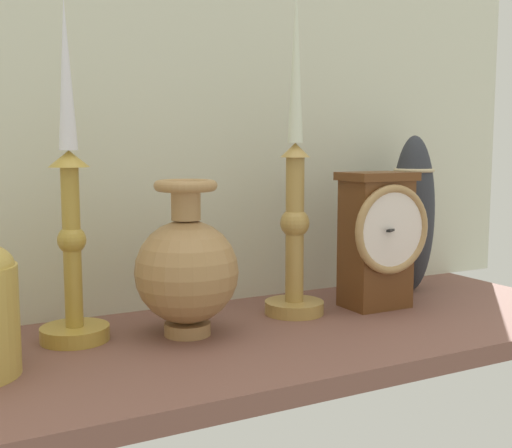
{
  "coord_description": "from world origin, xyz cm",
  "views": [
    {
      "loc": [
        -38.03,
        -70.54,
        23.61
      ],
      "look_at": [
        -0.65,
        0.0,
        14.0
      ],
      "focal_mm": 45.03,
      "sensor_mm": 36.0,
      "label": 1
    }
  ],
  "objects_px": {
    "mantel_clock": "(378,238)",
    "candlestick_tall_center": "(71,226)",
    "tall_ceramic_vase": "(413,213)",
    "candlestick_tall_left": "(295,212)",
    "brass_vase_bulbous": "(187,268)"
  },
  "relations": [
    {
      "from": "candlestick_tall_center",
      "to": "brass_vase_bulbous",
      "type": "distance_m",
      "value": 0.15
    },
    {
      "from": "tall_ceramic_vase",
      "to": "candlestick_tall_center",
      "type": "bearing_deg",
      "value": -177.67
    },
    {
      "from": "candlestick_tall_left",
      "to": "candlestick_tall_center",
      "type": "xyz_separation_m",
      "value": [
        -0.3,
        0.02,
        -0.0
      ]
    },
    {
      "from": "candlestick_tall_center",
      "to": "brass_vase_bulbous",
      "type": "bearing_deg",
      "value": -17.76
    },
    {
      "from": "tall_ceramic_vase",
      "to": "mantel_clock",
      "type": "bearing_deg",
      "value": -151.91
    },
    {
      "from": "candlestick_tall_left",
      "to": "brass_vase_bulbous",
      "type": "relative_size",
      "value": 2.34
    },
    {
      "from": "mantel_clock",
      "to": "tall_ceramic_vase",
      "type": "height_order",
      "value": "tall_ceramic_vase"
    },
    {
      "from": "mantel_clock",
      "to": "candlestick_tall_center",
      "type": "height_order",
      "value": "candlestick_tall_center"
    },
    {
      "from": "tall_ceramic_vase",
      "to": "brass_vase_bulbous",
      "type": "bearing_deg",
      "value": -171.32
    },
    {
      "from": "mantel_clock",
      "to": "candlestick_tall_center",
      "type": "bearing_deg",
      "value": 174.31
    },
    {
      "from": "brass_vase_bulbous",
      "to": "tall_ceramic_vase",
      "type": "xyz_separation_m",
      "value": [
        0.42,
        0.06,
        0.04
      ]
    },
    {
      "from": "mantel_clock",
      "to": "candlestick_tall_left",
      "type": "relative_size",
      "value": 0.44
    },
    {
      "from": "mantel_clock",
      "to": "candlestick_tall_center",
      "type": "xyz_separation_m",
      "value": [
        -0.43,
        0.04,
        0.04
      ]
    },
    {
      "from": "tall_ceramic_vase",
      "to": "candlestick_tall_left",
      "type": "bearing_deg",
      "value": -171.28
    },
    {
      "from": "mantel_clock",
      "to": "candlestick_tall_center",
      "type": "distance_m",
      "value": 0.43
    }
  ]
}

